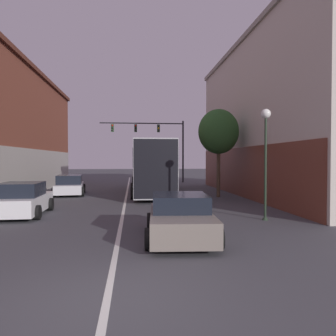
{
  "coord_description": "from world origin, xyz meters",
  "views": [
    {
      "loc": [
        0.45,
        -5.59,
        2.4
      ],
      "look_at": [
        2.78,
        16.14,
        1.85
      ],
      "focal_mm": 35.0,
      "sensor_mm": 36.0,
      "label": 1
    }
  ],
  "objects_px": {
    "street_tree_near": "(219,132)",
    "parked_car_left_mid": "(70,185)",
    "parked_car_left_near": "(22,200)",
    "street_lamp": "(266,147)",
    "traffic_signal_gantry": "(155,136)",
    "bus": "(151,165)",
    "hatchback_foreground": "(180,217)"
  },
  "relations": [
    {
      "from": "parked_car_left_near",
      "to": "traffic_signal_gantry",
      "type": "relative_size",
      "value": 0.45
    },
    {
      "from": "hatchback_foreground",
      "to": "street_lamp",
      "type": "relative_size",
      "value": 0.93
    },
    {
      "from": "street_tree_near",
      "to": "bus",
      "type": "bearing_deg",
      "value": 143.13
    },
    {
      "from": "hatchback_foreground",
      "to": "street_tree_near",
      "type": "xyz_separation_m",
      "value": [
        4.03,
        10.73,
        3.55
      ]
    },
    {
      "from": "hatchback_foreground",
      "to": "traffic_signal_gantry",
      "type": "bearing_deg",
      "value": 1.8
    },
    {
      "from": "bus",
      "to": "street_tree_near",
      "type": "height_order",
      "value": "street_tree_near"
    },
    {
      "from": "traffic_signal_gantry",
      "to": "street_tree_near",
      "type": "height_order",
      "value": "traffic_signal_gantry"
    },
    {
      "from": "parked_car_left_near",
      "to": "street_lamp",
      "type": "bearing_deg",
      "value": -104.17
    },
    {
      "from": "traffic_signal_gantry",
      "to": "street_tree_near",
      "type": "relative_size",
      "value": 1.56
    },
    {
      "from": "traffic_signal_gantry",
      "to": "street_lamp",
      "type": "distance_m",
      "value": 22.33
    },
    {
      "from": "hatchback_foreground",
      "to": "parked_car_left_near",
      "type": "height_order",
      "value": "parked_car_left_near"
    },
    {
      "from": "traffic_signal_gantry",
      "to": "street_tree_near",
      "type": "bearing_deg",
      "value": -77.44
    },
    {
      "from": "bus",
      "to": "traffic_signal_gantry",
      "type": "relative_size",
      "value": 1.41
    },
    {
      "from": "parked_car_left_near",
      "to": "parked_car_left_mid",
      "type": "height_order",
      "value": "parked_car_left_near"
    },
    {
      "from": "bus",
      "to": "street_tree_near",
      "type": "xyz_separation_m",
      "value": [
        4.18,
        -3.14,
        2.18
      ]
    },
    {
      "from": "parked_car_left_mid",
      "to": "street_tree_near",
      "type": "distance_m",
      "value": 10.68
    },
    {
      "from": "bus",
      "to": "hatchback_foreground",
      "type": "xyz_separation_m",
      "value": [
        0.15,
        -13.87,
        -1.37
      ]
    },
    {
      "from": "traffic_signal_gantry",
      "to": "street_lamp",
      "type": "relative_size",
      "value": 2.0
    },
    {
      "from": "bus",
      "to": "traffic_signal_gantry",
      "type": "height_order",
      "value": "traffic_signal_gantry"
    },
    {
      "from": "hatchback_foreground",
      "to": "street_tree_near",
      "type": "height_order",
      "value": "street_tree_near"
    },
    {
      "from": "parked_car_left_mid",
      "to": "bus",
      "type": "bearing_deg",
      "value": -88.81
    },
    {
      "from": "street_tree_near",
      "to": "traffic_signal_gantry",
      "type": "bearing_deg",
      "value": 102.56
    },
    {
      "from": "parked_car_left_near",
      "to": "street_lamp",
      "type": "xyz_separation_m",
      "value": [
        9.96,
        -2.13,
        2.24
      ]
    },
    {
      "from": "bus",
      "to": "hatchback_foreground",
      "type": "bearing_deg",
      "value": -178.84
    },
    {
      "from": "bus",
      "to": "parked_car_left_mid",
      "type": "distance_m",
      "value": 5.82
    },
    {
      "from": "parked_car_left_near",
      "to": "street_lamp",
      "type": "relative_size",
      "value": 0.91
    },
    {
      "from": "parked_car_left_near",
      "to": "street_lamp",
      "type": "height_order",
      "value": "street_lamp"
    },
    {
      "from": "parked_car_left_near",
      "to": "traffic_signal_gantry",
      "type": "distance_m",
      "value": 21.57
    },
    {
      "from": "bus",
      "to": "street_tree_near",
      "type": "bearing_deg",
      "value": -126.32
    },
    {
      "from": "street_tree_near",
      "to": "parked_car_left_mid",
      "type": "bearing_deg",
      "value": 166.33
    },
    {
      "from": "bus",
      "to": "hatchback_foreground",
      "type": "distance_m",
      "value": 13.94
    },
    {
      "from": "bus",
      "to": "parked_car_left_near",
      "type": "distance_m",
      "value": 11.01
    }
  ]
}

